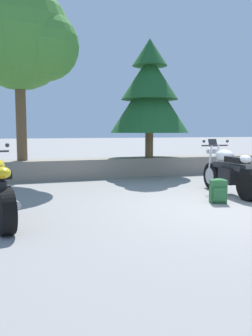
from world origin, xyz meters
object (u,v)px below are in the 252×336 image
object	(u,v)px
motorcycle_white_centre	(228,172)
pine_tree_mid_right	(150,94)
rider_backpack	(218,190)
leafy_tree_mid_left	(24,39)

from	to	relation	value
motorcycle_white_centre	pine_tree_mid_right	bearing A→B (deg)	96.92
rider_backpack	leafy_tree_mid_left	world-z (taller)	leafy_tree_mid_left
rider_backpack	leafy_tree_mid_left	bearing A→B (deg)	127.28
rider_backpack	leafy_tree_mid_left	xyz separation A→B (m)	(-3.27, 4.30, 3.55)
motorcycle_white_centre	leafy_tree_mid_left	size ratio (longest dim) A/B	0.44
motorcycle_white_centre	pine_tree_mid_right	world-z (taller)	pine_tree_mid_right
motorcycle_white_centre	pine_tree_mid_right	size ratio (longest dim) A/B	0.58
pine_tree_mid_right	motorcycle_white_centre	bearing A→B (deg)	-83.08
pine_tree_mid_right	leafy_tree_mid_left	bearing A→B (deg)	178.78
leafy_tree_mid_left	motorcycle_white_centre	bearing A→B (deg)	-41.49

